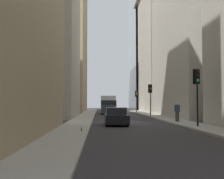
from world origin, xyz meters
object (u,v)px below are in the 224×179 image
object	(u,v)px
traffic_light_far_junction	(150,93)
discarded_bottle	(82,130)
pedestrian	(177,111)
traffic_light_midblock	(137,96)
sedan_black	(116,117)
delivery_truck	(108,105)
traffic_light_foreground	(197,84)

from	to	relation	value
traffic_light_far_junction	discarded_bottle	distance (m)	20.89
discarded_bottle	pedestrian	bearing A→B (deg)	-44.07
traffic_light_midblock	traffic_light_far_junction	distance (m)	13.32
sedan_black	pedestrian	size ratio (longest dim) A/B	2.48
traffic_light_midblock	pedestrian	xyz separation A→B (m)	(-24.40, -0.36, -1.82)
delivery_truck	pedestrian	xyz separation A→B (m)	(-19.37, -5.53, -0.37)
traffic_light_foreground	traffic_light_midblock	size ratio (longest dim) A/B	1.09
sedan_black	pedestrian	world-z (taller)	pedestrian
traffic_light_far_junction	delivery_truck	bearing A→B (deg)	31.95
sedan_black	pedestrian	bearing A→B (deg)	-71.52
traffic_light_far_junction	pedestrian	size ratio (longest dim) A/B	2.32
traffic_light_midblock	discarded_bottle	xyz separation A→B (m)	(-32.58, 7.55, -2.65)
traffic_light_foreground	traffic_light_midblock	distance (m)	29.22
delivery_truck	traffic_light_far_junction	xyz separation A→B (m)	(-8.29, -5.17, 1.63)
traffic_light_midblock	discarded_bottle	bearing A→B (deg)	166.95
delivery_truck	pedestrian	bearing A→B (deg)	-164.08
sedan_black	discarded_bottle	size ratio (longest dim) A/B	15.93
discarded_bottle	traffic_light_far_junction	bearing A→B (deg)	-21.42
delivery_truck	discarded_bottle	distance (m)	27.68
delivery_truck	discarded_bottle	world-z (taller)	delivery_truck
traffic_light_foreground	traffic_light_midblock	world-z (taller)	traffic_light_foreground
traffic_light_foreground	pedestrian	size ratio (longest dim) A/B	2.37
traffic_light_midblock	traffic_light_far_junction	size ratio (longest dim) A/B	0.94
traffic_light_midblock	discarded_bottle	distance (m)	33.55
traffic_light_foreground	discarded_bottle	distance (m)	9.20
delivery_truck	traffic_light_far_junction	size ratio (longest dim) A/B	1.61
sedan_black	traffic_light_far_junction	world-z (taller)	traffic_light_far_junction
discarded_bottle	sedan_black	bearing A→B (deg)	-20.68
sedan_black	traffic_light_foreground	distance (m)	6.87
traffic_light_midblock	pedestrian	world-z (taller)	traffic_light_midblock
traffic_light_midblock	pedestrian	distance (m)	24.47
pedestrian	discarded_bottle	distance (m)	11.41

